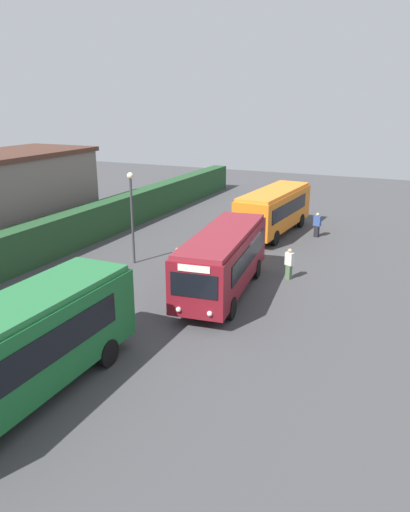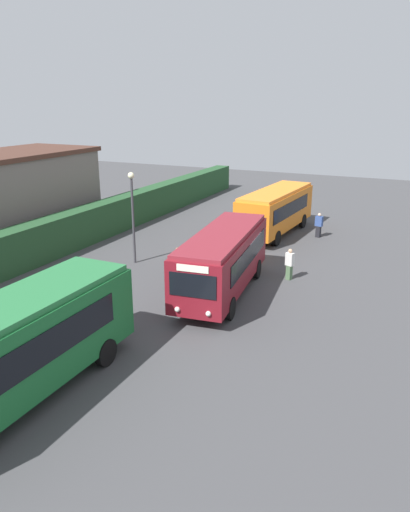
% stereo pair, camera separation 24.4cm
% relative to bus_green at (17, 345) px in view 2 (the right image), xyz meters
% --- Properties ---
extents(ground_plane, '(78.15, 78.15, 0.00)m').
position_rel_bus_green_xyz_m(ground_plane, '(12.51, -2.40, -1.89)').
color(ground_plane, '#424244').
extents(bus_green, '(9.16, 2.63, 3.30)m').
position_rel_bus_green_xyz_m(bus_green, '(0.00, 0.00, 0.00)').
color(bus_green, '#19602D').
rests_on(bus_green, ground_plane).
extents(bus_maroon, '(8.87, 3.41, 3.11)m').
position_rel_bus_green_xyz_m(bus_maroon, '(10.69, -2.32, -0.10)').
color(bus_maroon, maroon).
rests_on(bus_maroon, ground_plane).
extents(bus_orange, '(8.84, 3.07, 3.11)m').
position_rel_bus_green_xyz_m(bus_orange, '(22.38, -1.35, -0.09)').
color(bus_orange, orange).
rests_on(bus_orange, ground_plane).
extents(person_center, '(0.54, 0.43, 1.68)m').
position_rel_bus_green_xyz_m(person_center, '(11.69, 0.68, -1.02)').
color(person_center, maroon).
rests_on(person_center, ground_plane).
extents(person_right, '(0.39, 0.49, 1.68)m').
position_rel_bus_green_xyz_m(person_right, '(13.95, -4.73, -1.01)').
color(person_right, '#4C6B47').
rests_on(person_right, ground_plane).
extents(person_far, '(0.37, 0.54, 1.69)m').
position_rel_bus_green_xyz_m(person_far, '(22.79, -4.31, -1.01)').
color(person_far, black).
rests_on(person_far, ground_plane).
extents(hedge_row, '(51.08, 1.38, 2.34)m').
position_rel_bus_green_xyz_m(hedge_row, '(12.51, 9.28, -0.72)').
color(hedge_row, '#234A28').
rests_on(hedge_row, ground_plane).
extents(lamppost, '(0.36, 0.36, 5.23)m').
position_rel_bus_green_xyz_m(lamppost, '(12.86, 4.12, 1.40)').
color(lamppost, '#38383D').
rests_on(lamppost, ground_plane).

